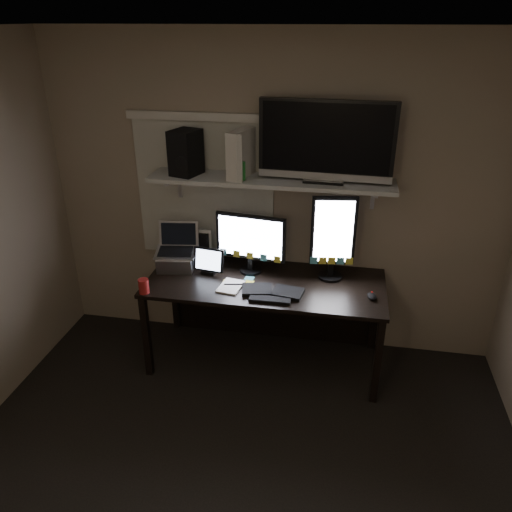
% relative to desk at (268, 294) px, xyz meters
% --- Properties ---
extents(floor, '(3.60, 3.60, 0.00)m').
position_rel_desk_xyz_m(floor, '(0.00, -1.55, -0.55)').
color(floor, black).
rests_on(floor, ground).
extents(ceiling, '(3.60, 3.60, 0.00)m').
position_rel_desk_xyz_m(ceiling, '(0.00, -1.55, 1.95)').
color(ceiling, silver).
rests_on(ceiling, back_wall).
extents(back_wall, '(3.60, 0.00, 3.60)m').
position_rel_desk_xyz_m(back_wall, '(0.00, 0.25, 0.70)').
color(back_wall, '#786A56').
rests_on(back_wall, floor).
extents(window_blinds, '(1.10, 0.02, 1.10)m').
position_rel_desk_xyz_m(window_blinds, '(-0.55, 0.24, 0.75)').
color(window_blinds, beige).
rests_on(window_blinds, back_wall).
extents(desk, '(1.80, 0.75, 0.73)m').
position_rel_desk_xyz_m(desk, '(0.00, 0.00, 0.00)').
color(desk, black).
rests_on(desk, floor).
extents(wall_shelf, '(1.80, 0.35, 0.03)m').
position_rel_desk_xyz_m(wall_shelf, '(0.00, 0.08, 0.91)').
color(wall_shelf, '#A9A8A4').
rests_on(wall_shelf, back_wall).
extents(monitor_landscape, '(0.56, 0.13, 0.48)m').
position_rel_desk_xyz_m(monitor_landscape, '(-0.14, 0.02, 0.42)').
color(monitor_landscape, black).
rests_on(monitor_landscape, desk).
extents(monitor_portrait, '(0.34, 0.11, 0.67)m').
position_rel_desk_xyz_m(monitor_portrait, '(0.48, 0.03, 0.51)').
color(monitor_portrait, black).
rests_on(monitor_portrait, desk).
extents(keyboard, '(0.45, 0.18, 0.03)m').
position_rel_desk_xyz_m(keyboard, '(0.08, -0.28, 0.19)').
color(keyboard, black).
rests_on(keyboard, desk).
extents(mouse, '(0.09, 0.11, 0.04)m').
position_rel_desk_xyz_m(mouse, '(0.79, -0.23, 0.19)').
color(mouse, black).
rests_on(mouse, desk).
extents(notepad, '(0.19, 0.24, 0.01)m').
position_rel_desk_xyz_m(notepad, '(-0.24, -0.26, 0.18)').
color(notepad, white).
rests_on(notepad, desk).
extents(tablet, '(0.26, 0.14, 0.22)m').
position_rel_desk_xyz_m(tablet, '(-0.45, -0.07, 0.28)').
color(tablet, black).
rests_on(tablet, desk).
extents(file_sorter, '(0.22, 0.13, 0.26)m').
position_rel_desk_xyz_m(file_sorter, '(-0.61, 0.16, 0.31)').
color(file_sorter, black).
rests_on(file_sorter, desk).
extents(laptop, '(0.35, 0.30, 0.35)m').
position_rel_desk_xyz_m(laptop, '(-0.73, -0.04, 0.35)').
color(laptop, '#AFAEB3').
rests_on(laptop, desk).
extents(cup, '(0.08, 0.08, 0.11)m').
position_rel_desk_xyz_m(cup, '(-0.84, -0.45, 0.23)').
color(cup, maroon).
rests_on(cup, desk).
extents(sticky_notes, '(0.31, 0.23, 0.00)m').
position_rel_desk_xyz_m(sticky_notes, '(-0.18, -0.18, 0.18)').
color(sticky_notes, yellow).
rests_on(sticky_notes, desk).
extents(tv, '(0.95, 0.22, 0.57)m').
position_rel_desk_xyz_m(tv, '(0.39, 0.08, 1.21)').
color(tv, black).
rests_on(tv, wall_shelf).
extents(game_console, '(0.17, 0.30, 0.34)m').
position_rel_desk_xyz_m(game_console, '(-0.22, 0.08, 1.10)').
color(game_console, '#B8B1A6').
rests_on(game_console, wall_shelf).
extents(speaker, '(0.24, 0.26, 0.33)m').
position_rel_desk_xyz_m(speaker, '(-0.63, 0.07, 1.09)').
color(speaker, black).
rests_on(speaker, wall_shelf).
extents(bottles, '(0.21, 0.08, 0.13)m').
position_rel_desk_xyz_m(bottles, '(-0.24, -0.01, 0.99)').
color(bottles, '#A50F0C').
rests_on(bottles, wall_shelf).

